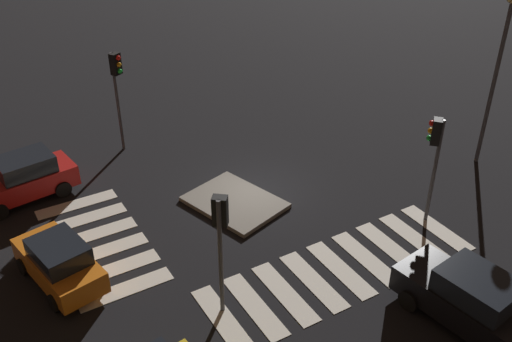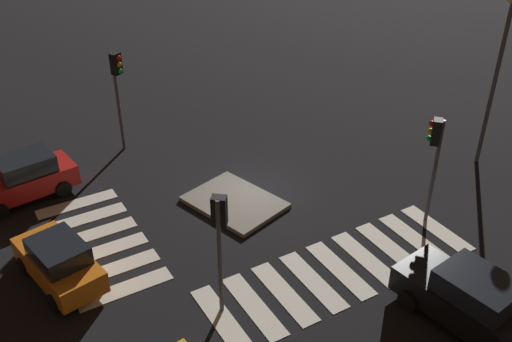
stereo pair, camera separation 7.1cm
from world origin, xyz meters
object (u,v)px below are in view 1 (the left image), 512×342
car_orange (59,262)px  street_lamp (501,50)px  traffic_island (235,202)px  car_black (469,298)px  traffic_light_north (435,145)px  traffic_light_south (117,78)px  traffic_light_east (220,227)px  car_red (23,179)px

car_orange → street_lamp: bearing=-106.4°
traffic_island → street_lamp: size_ratio=0.56×
car_black → car_orange: car_black is taller
street_lamp → traffic_island: bearing=-103.0°
traffic_island → traffic_light_north: 8.05m
traffic_light_north → traffic_light_south: (-11.21, -8.00, 0.32)m
traffic_light_east → traffic_light_south: traffic_light_south is taller
traffic_light_east → street_lamp: street_lamp is taller
traffic_light_north → traffic_light_south: 13.77m
car_red → traffic_light_south: bearing=-168.1°
traffic_island → traffic_light_north: size_ratio=1.00×
traffic_island → car_black: bearing=18.1°
car_orange → street_lamp: size_ratio=0.52×
traffic_light_east → traffic_light_north: 8.88m
car_orange → traffic_light_south: (-7.62, 4.96, 2.77)m
car_red → street_lamp: bearing=149.9°
car_red → traffic_light_east: size_ratio=1.04×
car_orange → traffic_light_east: size_ratio=0.96×
car_black → traffic_light_north: (-4.60, 2.76, 2.33)m
traffic_light_east → car_black: bearing=-85.9°
traffic_light_east → street_lamp: (-2.30, 14.26, 2.07)m
traffic_light_east → street_lamp: bearing=-41.4°
car_orange → car_black: bearing=-140.3°
car_red → car_orange: car_red is taller
car_red → street_lamp: size_ratio=0.57×
car_red → street_lamp: street_lamp is taller
street_lamp → traffic_light_north: bearing=-69.3°
car_red → traffic_light_east: 10.75m
traffic_island → car_red: bearing=-124.1°
traffic_light_south → car_black: bearing=-10.6°
traffic_light_north → street_lamp: size_ratio=0.56×
traffic_island → traffic_light_north: traffic_light_north is taller
traffic_island → car_red: size_ratio=0.99×
traffic_island → car_red: car_red is taller
car_red → traffic_light_north: (9.43, 12.90, 2.37)m
car_orange → traffic_light_north: 13.67m
traffic_light_east → traffic_light_north: traffic_light_north is taller
car_black → traffic_light_south: bearing=10.5°
traffic_island → street_lamp: 12.57m
car_red → traffic_light_north: traffic_light_north is taller
street_lamp → car_red: bearing=-112.0°
traffic_island → car_orange: bearing=-81.9°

